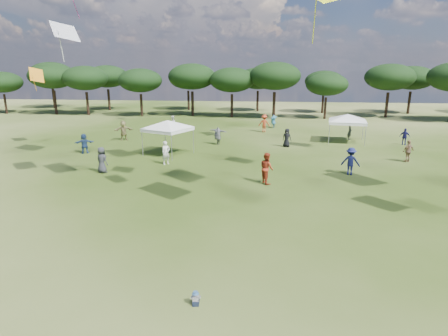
% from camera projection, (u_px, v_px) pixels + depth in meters
% --- Properties ---
extents(tree_line, '(108.78, 17.63, 7.77)m').
position_uv_depth(tree_line, '(268.00, 77.00, 53.44)').
color(tree_line, black).
rests_on(tree_line, ground).
extents(tent_left, '(5.70, 5.70, 3.08)m').
position_uv_depth(tent_left, '(168.00, 122.00, 29.55)').
color(tent_left, gray).
rests_on(tent_left, ground).
extents(tent_right, '(6.58, 6.58, 2.93)m').
position_uv_depth(tent_right, '(348.00, 115.00, 34.70)').
color(tent_right, gray).
rests_on(tent_right, ground).
extents(toddler, '(0.31, 0.34, 0.45)m').
position_uv_depth(toddler, '(196.00, 299.00, 11.06)').
color(toddler, '#151D30').
rests_on(toddler, ground).
extents(festival_crowd, '(28.48, 23.27, 1.92)m').
position_uv_depth(festival_crowd, '(231.00, 137.00, 33.16)').
color(festival_crowd, '#4B4C50').
rests_on(festival_crowd, ground).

